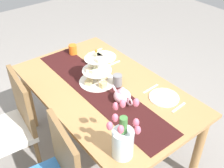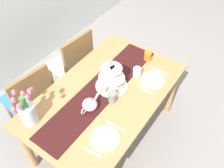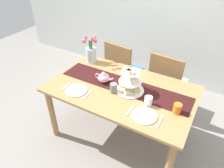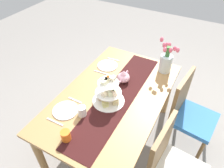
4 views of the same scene
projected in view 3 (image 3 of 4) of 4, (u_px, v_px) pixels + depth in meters
ground_plane at (120, 134)px, 2.65m from camera, size 8.00×8.00×0.00m
room_wall_rear at (173, 1)px, 3.01m from camera, size 6.00×0.08×2.60m
dining_table at (121, 95)px, 2.29m from camera, size 1.55×0.94×0.73m
chair_left at (122, 69)px, 2.99m from camera, size 0.47×0.47×0.91m
chair_right at (167, 81)px, 2.72m from camera, size 0.46×0.46×0.91m
table_runner at (124, 85)px, 2.26m from camera, size 1.47×0.30×0.00m
tiered_cake_stand at (130, 82)px, 2.13m from camera, size 0.30×0.30×0.30m
teapot at (104, 78)px, 2.28m from camera, size 0.24×0.13×0.14m
tulip_vase at (91, 52)px, 2.62m from camera, size 0.22×0.22×0.39m
dinner_plate_left at (76, 90)px, 2.18m from camera, size 0.23×0.23×0.01m
fork_left at (66, 86)px, 2.24m from camera, size 0.03×0.15×0.01m
knife_left at (88, 95)px, 2.13m from camera, size 0.02×0.17×0.01m
dinner_plate_right at (145, 116)px, 1.87m from camera, size 0.23×0.23×0.01m
fork_right at (130, 110)px, 1.93m from camera, size 0.02×0.15×0.01m
knife_right at (160, 122)px, 1.81m from camera, size 0.02×0.17×0.01m
mug_grey at (114, 88)px, 2.14m from camera, size 0.08×0.08×0.09m
mug_white_text at (148, 101)px, 1.97m from camera, size 0.08×0.08×0.09m
mug_orange at (177, 108)px, 1.89m from camera, size 0.08×0.08×0.09m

